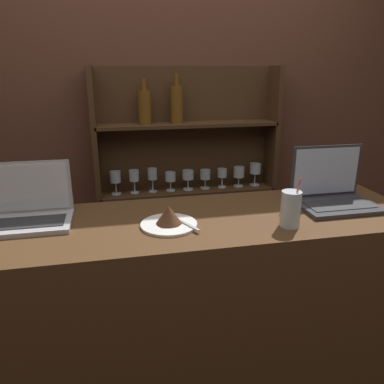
# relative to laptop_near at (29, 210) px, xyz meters

# --- Properties ---
(bar_counter) EXTENTS (1.78, 0.53, 1.10)m
(bar_counter) POSITION_rel_laptop_near_xyz_m (0.63, -0.09, -0.60)
(bar_counter) COLOR #4C3019
(bar_counter) RESTS_ON ground_plane
(back_wall) EXTENTS (7.00, 0.06, 2.70)m
(back_wall) POSITION_rel_laptop_near_xyz_m (0.63, 0.91, 0.20)
(back_wall) COLOR brown
(back_wall) RESTS_ON ground_plane
(back_shelf) EXTENTS (1.12, 0.18, 1.67)m
(back_shelf) POSITION_rel_laptop_near_xyz_m (0.76, 0.83, -0.27)
(back_shelf) COLOR #472D19
(back_shelf) RESTS_ON ground_plane
(laptop_near) EXTENTS (0.31, 0.21, 0.22)m
(laptop_near) POSITION_rel_laptop_near_xyz_m (0.00, 0.00, 0.00)
(laptop_near) COLOR #ADADB2
(laptop_near) RESTS_ON bar_counter
(laptop_far) EXTENTS (0.32, 0.23, 0.24)m
(laptop_far) POSITION_rel_laptop_near_xyz_m (1.23, -0.06, 0.00)
(laptop_far) COLOR #333338
(laptop_far) RESTS_ON bar_counter
(cake_plate) EXTENTS (0.21, 0.21, 0.08)m
(cake_plate) POSITION_rel_laptop_near_xyz_m (0.51, -0.14, -0.02)
(cake_plate) COLOR white
(cake_plate) RESTS_ON bar_counter
(water_glass) EXTENTS (0.07, 0.07, 0.18)m
(water_glass) POSITION_rel_laptop_near_xyz_m (0.94, -0.24, 0.02)
(water_glass) COLOR silver
(water_glass) RESTS_ON bar_counter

